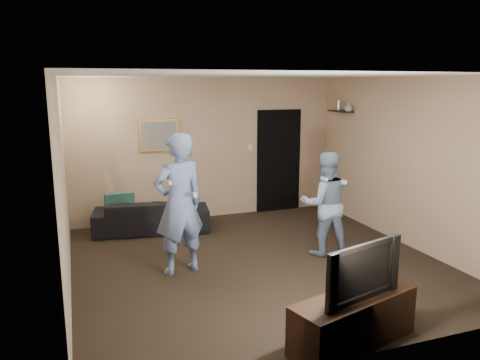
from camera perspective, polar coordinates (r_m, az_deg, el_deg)
name	(u,v)px	position (r m, az deg, el deg)	size (l,w,h in m)	color
ground	(257,262)	(6.77, 2.07, -9.98)	(5.00, 5.00, 0.00)	black
ceiling	(258,76)	(6.29, 2.24, 12.60)	(5.00, 5.00, 0.04)	silver
wall_back	(207,149)	(8.74, -4.01, 3.79)	(5.00, 0.04, 2.60)	tan
wall_front	(364,223)	(4.26, 14.91, -5.10)	(5.00, 0.04, 2.60)	tan
wall_left	(63,186)	(5.95, -20.76, -0.71)	(0.04, 5.00, 2.60)	tan
wall_right	(407,162)	(7.69, 19.71, 2.03)	(0.04, 5.00, 2.60)	tan
sofa	(152,215)	(8.18, -10.72, -4.25)	(1.93, 0.76, 0.56)	black
throw_pillow	(120,207)	(8.06, -14.44, -3.18)	(0.48, 0.15, 0.48)	#184842
painting_frame	(159,135)	(8.48, -9.87, 5.44)	(0.72, 0.05, 0.57)	olive
painting_canvas	(159,135)	(8.46, -9.84, 5.42)	(0.62, 0.01, 0.47)	slate
doorway	(279,161)	(9.26, 4.73, 2.34)	(0.90, 0.06, 2.00)	black
light_switch	(250,147)	(8.99, 1.26, 4.03)	(0.08, 0.02, 0.12)	silver
wall_shelf	(340,111)	(9.01, 12.14, 8.20)	(0.20, 0.60, 0.03)	black
shelf_vase	(349,107)	(8.78, 13.09, 8.69)	(0.15, 0.15, 0.16)	#A7A7AC
shelf_figurine	(339,105)	(9.06, 11.95, 8.90)	(0.06, 0.06, 0.18)	silver
tv_console	(353,320)	(4.87, 13.66, -16.21)	(1.37, 0.44, 0.49)	black
television	(356,269)	(4.65, 13.98, -10.48)	(0.97, 0.13, 0.56)	black
wii_player_left	(179,204)	(6.19, -7.44, -2.95)	(0.77, 0.59, 1.89)	#7391C8
wii_player_right	(325,204)	(6.98, 10.33, -2.85)	(0.87, 0.74, 1.54)	#819EBB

